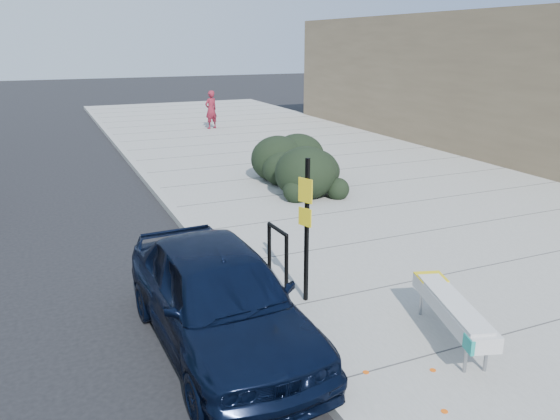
{
  "coord_description": "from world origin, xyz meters",
  "views": [
    {
      "loc": [
        -2.77,
        -6.99,
        4.13
      ],
      "look_at": [
        1.28,
        2.22,
        1.0
      ],
      "focal_mm": 35.0,
      "sensor_mm": 36.0,
      "label": 1
    }
  ],
  "objects": [
    {
      "name": "pedestrian",
      "position": [
        4.66,
        17.94,
        1.04
      ],
      "size": [
        0.75,
        0.63,
        1.77
      ],
      "primitive_type": "imported",
      "rotation": [
        0.0,
        0.0,
        3.51
      ],
      "color": "maroon",
      "rests_on": "sidewalk_near"
    },
    {
      "name": "sidewalk_near",
      "position": [
        5.6,
        5.0,
        0.07
      ],
      "size": [
        11.2,
        50.0,
        0.15
      ],
      "primitive_type": "cube",
      "color": "gray",
      "rests_on": "ground"
    },
    {
      "name": "bike_rack",
      "position": [
        0.6,
        0.78,
        0.78
      ],
      "size": [
        0.1,
        0.72,
        1.05
      ],
      "rotation": [
        0.0,
        0.0,
        0.04
      ],
      "color": "black",
      "rests_on": "sidewalk_near"
    },
    {
      "name": "hedge",
      "position": [
        4.0,
        7.0,
        0.91
      ],
      "size": [
        2.78,
        4.36,
        1.51
      ],
      "primitive_type": "ellipsoid",
      "rotation": [
        0.0,
        0.0,
        0.2
      ],
      "color": "black",
      "rests_on": "sidewalk_near"
    },
    {
      "name": "ground",
      "position": [
        0.0,
        0.0,
        0.0
      ],
      "size": [
        120.0,
        120.0,
        0.0
      ],
      "primitive_type": "plane",
      "color": "black",
      "rests_on": "ground"
    },
    {
      "name": "sedan_navy",
      "position": [
        -0.8,
        -0.42,
        0.76
      ],
      "size": [
        1.96,
        4.51,
        1.52
      ],
      "primitive_type": "imported",
      "rotation": [
        0.0,
        0.0,
        0.04
      ],
      "color": "black",
      "rests_on": "ground"
    },
    {
      "name": "curb_near",
      "position": [
        0.0,
        5.0,
        0.08
      ],
      "size": [
        0.22,
        50.0,
        0.17
      ],
      "primitive_type": "cube",
      "color": "#9E9E99",
      "rests_on": "ground"
    },
    {
      "name": "bench",
      "position": [
        2.08,
        -1.8,
        0.63
      ],
      "size": [
        0.99,
        2.03,
        0.61
      ],
      "rotation": [
        0.0,
        0.0,
        -0.3
      ],
      "color": "gray",
      "rests_on": "sidewalk_near"
    },
    {
      "name": "sign_post",
      "position": [
        0.79,
        0.1,
        1.48
      ],
      "size": [
        0.14,
        0.26,
        2.32
      ],
      "rotation": [
        0.0,
        0.0,
        0.39
      ],
      "color": "black",
      "rests_on": "sidewalk_near"
    }
  ]
}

